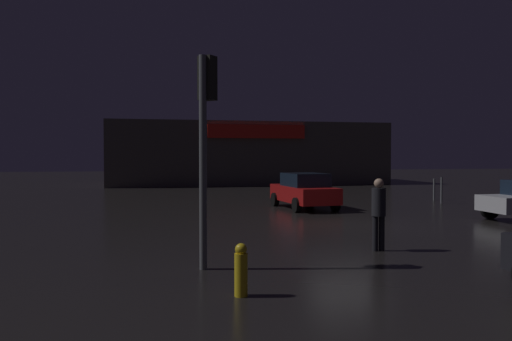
% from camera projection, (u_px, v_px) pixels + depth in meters
% --- Properties ---
extents(ground_plane, '(120.00, 120.00, 0.00)m').
position_uv_depth(ground_plane, '(345.00, 224.00, 16.91)').
color(ground_plane, black).
extents(store_building, '(21.97, 9.35, 4.91)m').
position_uv_depth(store_building, '(245.00, 154.00, 42.16)').
color(store_building, '#4C4742').
rests_on(store_building, ground).
extents(traffic_signal_opposite, '(0.42, 0.42, 4.35)m').
position_uv_depth(traffic_signal_opposite, '(206.00, 121.00, 10.26)').
color(traffic_signal_opposite, '#595B60').
rests_on(traffic_signal_opposite, ground).
extents(car_far, '(2.18, 4.26, 1.55)m').
position_uv_depth(car_far, '(304.00, 190.00, 21.95)').
color(car_far, '#A51414').
rests_on(car_far, ground).
extents(pedestrian, '(0.38, 0.38, 1.76)m').
position_uv_depth(pedestrian, '(379.00, 209.00, 12.21)').
color(pedestrian, black).
rests_on(pedestrian, ground).
extents(fire_hydrant, '(0.22, 0.22, 0.88)m').
position_uv_depth(fire_hydrant, '(241.00, 270.00, 8.29)').
color(fire_hydrant, gold).
rests_on(fire_hydrant, ground).
extents(bollard_kerb_a, '(0.09, 0.09, 1.27)m').
position_uv_depth(bollard_kerb_a, '(441.00, 190.00, 24.34)').
color(bollard_kerb_a, '#595B60').
rests_on(bollard_kerb_a, ground).
extents(bollard_kerb_b, '(0.10, 0.10, 1.13)m').
position_uv_depth(bollard_kerb_b, '(434.00, 190.00, 25.91)').
color(bollard_kerb_b, '#595B60').
rests_on(bollard_kerb_b, ground).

